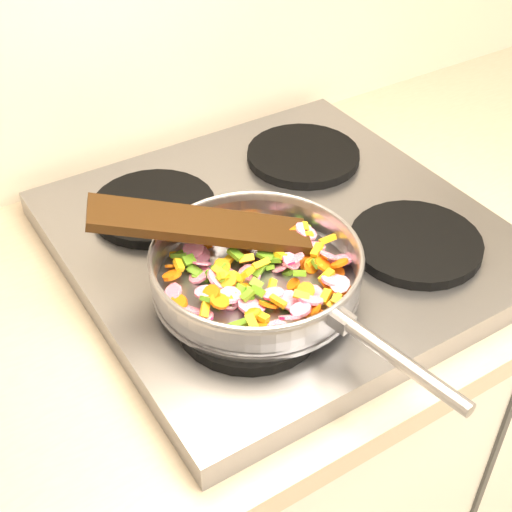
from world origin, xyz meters
TOP-DOWN VIEW (x-y plane):
  - cooktop at (-0.70, 1.67)m, footprint 0.60×0.60m
  - grate_fl at (-0.84, 1.52)m, footprint 0.19×0.19m
  - grate_fr at (-0.56, 1.52)m, footprint 0.19×0.19m
  - grate_bl at (-0.84, 1.81)m, footprint 0.19×0.19m
  - grate_br at (-0.56, 1.81)m, footprint 0.19×0.19m
  - saute_pan at (-0.81, 1.56)m, footprint 0.31×0.48m
  - vegetable_heap at (-0.80, 1.57)m, footprint 0.26×0.25m
  - wooden_spatula at (-0.84, 1.65)m, footprint 0.29×0.18m

SIDE VIEW (x-z plane):
  - cooktop at x=-0.70m, z-range 0.90..0.94m
  - grate_fl at x=-0.84m, z-range 0.94..0.96m
  - grate_fr at x=-0.56m, z-range 0.94..0.96m
  - grate_bl at x=-0.84m, z-range 0.94..0.96m
  - grate_br at x=-0.56m, z-range 0.94..0.96m
  - vegetable_heap at x=-0.80m, z-range 0.95..1.00m
  - saute_pan at x=-0.81m, z-range 0.96..1.02m
  - wooden_spatula at x=-0.84m, z-range 0.97..1.06m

